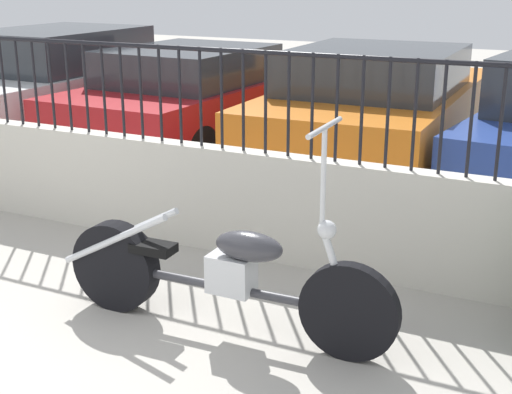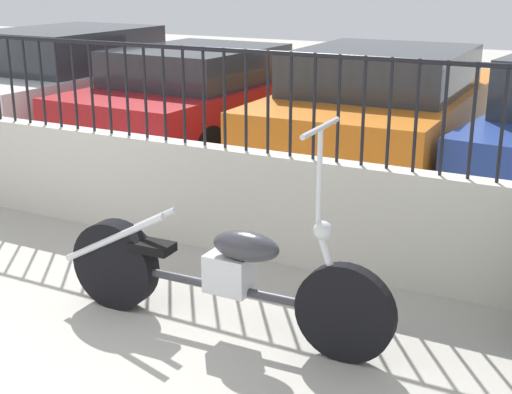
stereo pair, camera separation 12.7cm
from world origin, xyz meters
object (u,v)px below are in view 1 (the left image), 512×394
(motorcycle_dark_grey, at_px, (207,273))
(car_red, at_px, (196,99))
(car_white, at_px, (69,82))
(car_orange, at_px, (377,108))

(motorcycle_dark_grey, height_order, car_red, motorcycle_dark_grey)
(motorcycle_dark_grey, relative_size, car_red, 0.56)
(car_white, height_order, car_red, car_white)
(motorcycle_dark_grey, bearing_deg, car_red, 119.74)
(motorcycle_dark_grey, height_order, car_orange, same)
(motorcycle_dark_grey, xyz_separation_m, car_white, (-4.51, 4.07, 0.35))
(car_white, bearing_deg, motorcycle_dark_grey, -131.53)
(car_red, distance_m, car_orange, 2.24)
(motorcycle_dark_grey, relative_size, car_orange, 0.53)
(motorcycle_dark_grey, distance_m, car_red, 4.63)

